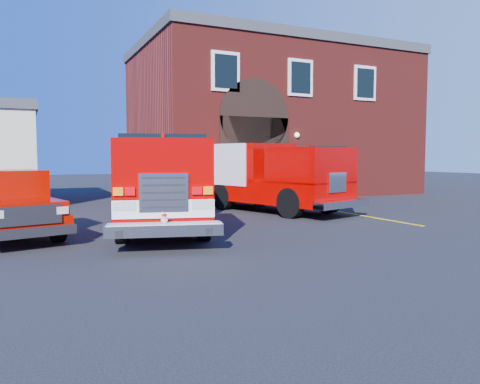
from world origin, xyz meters
name	(u,v)px	position (x,y,z in m)	size (l,w,h in m)	color
ground	(220,240)	(0.00, 0.00, 0.00)	(100.00, 100.00, 0.00)	black
parking_stripe_near	(389,220)	(6.50, 1.00, 0.00)	(0.12, 3.00, 0.01)	yellow
parking_stripe_mid	(334,211)	(6.50, 4.00, 0.00)	(0.12, 3.00, 0.01)	yellow
parking_stripe_far	(294,204)	(6.50, 7.00, 0.00)	(0.12, 3.00, 0.01)	yellow
fire_station	(269,121)	(8.99, 13.98, 4.25)	(15.20, 10.20, 8.45)	maroon
fire_engine	(161,181)	(-0.66, 3.11, 1.38)	(4.50, 8.97, 2.66)	black
pickup_truck	(4,205)	(-5.01, 2.92, 0.83)	(3.15, 5.69, 1.76)	black
secondary_truck	(257,174)	(4.00, 5.79, 1.43)	(4.76, 8.47, 2.63)	black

